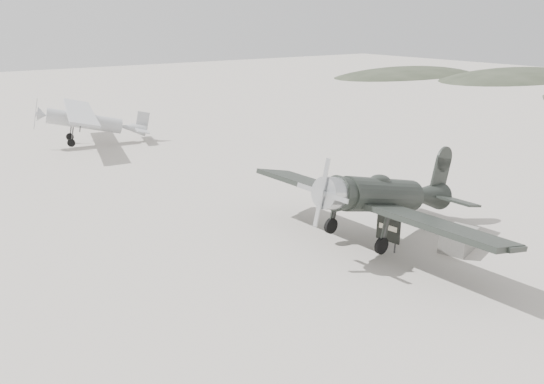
{
  "coord_description": "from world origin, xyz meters",
  "views": [
    {
      "loc": [
        -13.71,
        -15.37,
        8.26
      ],
      "look_at": [
        -1.94,
        1.41,
        1.5
      ],
      "focal_mm": 35.0,
      "sensor_mm": 36.0,
      "label": 1
    }
  ],
  "objects_px": {
    "equipment_block": "(459,240)",
    "sign_board": "(388,229)",
    "lowwing_monoplane": "(386,196)",
    "highwing_monoplane": "(89,118)"
  },
  "relations": [
    {
      "from": "lowwing_monoplane",
      "to": "equipment_block",
      "type": "height_order",
      "value": "lowwing_monoplane"
    },
    {
      "from": "lowwing_monoplane",
      "to": "highwing_monoplane",
      "type": "bearing_deg",
      "value": 95.16
    },
    {
      "from": "equipment_block",
      "to": "sign_board",
      "type": "relative_size",
      "value": 1.09
    },
    {
      "from": "highwing_monoplane",
      "to": "sign_board",
      "type": "height_order",
      "value": "highwing_monoplane"
    },
    {
      "from": "equipment_block",
      "to": "sign_board",
      "type": "height_order",
      "value": "sign_board"
    },
    {
      "from": "highwing_monoplane",
      "to": "sign_board",
      "type": "xyz_separation_m",
      "value": [
        3.66,
        -23.67,
        -0.97
      ]
    },
    {
      "from": "highwing_monoplane",
      "to": "equipment_block",
      "type": "xyz_separation_m",
      "value": [
        5.89,
        -25.14,
        -1.43
      ]
    },
    {
      "from": "highwing_monoplane",
      "to": "lowwing_monoplane",
      "type": "bearing_deg",
      "value": -66.98
    },
    {
      "from": "equipment_block",
      "to": "highwing_monoplane",
      "type": "bearing_deg",
      "value": 103.18
    },
    {
      "from": "sign_board",
      "to": "lowwing_monoplane",
      "type": "bearing_deg",
      "value": 42.71
    }
  ]
}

